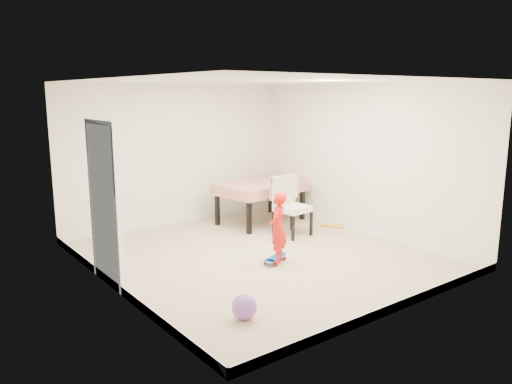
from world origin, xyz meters
TOP-DOWN VIEW (x-y plane):
  - ground at (0.00, 0.00)m, footprint 5.00×5.00m
  - ceiling at (0.00, 0.00)m, footprint 4.50×5.00m
  - wall_back at (0.00, 2.48)m, footprint 4.50×0.04m
  - wall_front at (0.00, -2.48)m, footprint 4.50×0.04m
  - wall_left at (-2.23, 0.00)m, footprint 0.04×5.00m
  - wall_right at (2.23, 0.00)m, footprint 0.04×5.00m
  - door at (-2.22, 0.30)m, footprint 0.11×0.94m
  - baseboard_back at (0.00, 2.49)m, footprint 4.50×0.02m
  - baseboard_front at (0.00, -2.49)m, footprint 4.50×0.02m
  - baseboard_left at (-2.24, 0.00)m, footprint 0.02×5.00m
  - baseboard_right at (2.24, 0.00)m, footprint 0.02×5.00m
  - dining_table at (1.27, 1.60)m, footprint 1.78×1.26m
  - dining_chair at (1.15, 0.55)m, footprint 0.62×0.69m
  - skateboard at (0.02, -0.37)m, footprint 0.58×0.41m
  - child at (0.00, -0.44)m, footprint 0.44×0.43m
  - balloon at (-1.43, -1.61)m, footprint 0.28×0.28m
  - foam_toy at (2.09, 0.51)m, footprint 0.24×0.38m

SIDE VIEW (x-z plane):
  - ground at x=0.00m, z-range 0.00..0.00m
  - foam_toy at x=2.09m, z-range 0.00..0.06m
  - skateboard at x=0.02m, z-range 0.00..0.08m
  - baseboard_back at x=0.00m, z-range 0.00..0.12m
  - baseboard_front at x=0.00m, z-range 0.00..0.12m
  - baseboard_left at x=-2.24m, z-range 0.00..0.12m
  - baseboard_right at x=2.24m, z-range 0.00..0.12m
  - balloon at x=-1.43m, z-range 0.00..0.28m
  - dining_table at x=1.27m, z-range 0.00..0.78m
  - child at x=0.00m, z-range 0.00..1.02m
  - dining_chair at x=1.15m, z-range 0.00..1.03m
  - door at x=-2.22m, z-range -0.03..2.08m
  - wall_back at x=0.00m, z-range 0.00..2.60m
  - wall_front at x=0.00m, z-range 0.00..2.60m
  - wall_left at x=-2.23m, z-range 0.00..2.60m
  - wall_right at x=2.23m, z-range 0.00..2.60m
  - ceiling at x=0.00m, z-range 2.56..2.60m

